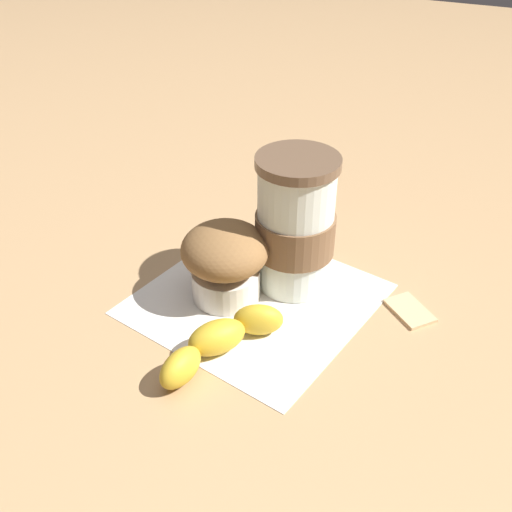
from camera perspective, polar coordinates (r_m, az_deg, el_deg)
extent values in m
plane|color=tan|center=(0.63, 0.00, -4.14)|extent=(3.00, 3.00, 0.00)
cube|color=white|center=(0.63, 0.00, -4.09)|extent=(0.26, 0.26, 0.00)
cylinder|color=silver|center=(0.62, 3.76, 2.72)|extent=(0.08, 0.08, 0.14)
cylinder|color=brown|center=(0.58, 4.04, 8.90)|extent=(0.08, 0.08, 0.01)
cylinder|color=brown|center=(0.62, 3.73, 2.18)|extent=(0.08, 0.08, 0.04)
cylinder|color=white|center=(0.63, -2.87, -2.55)|extent=(0.07, 0.07, 0.03)
ellipsoid|color=olive|center=(0.60, -2.99, 0.61)|extent=(0.09, 0.09, 0.05)
ellipsoid|color=gold|center=(0.58, 0.24, -6.08)|extent=(0.04, 0.05, 0.03)
ellipsoid|color=gold|center=(0.56, -4.11, -7.60)|extent=(0.07, 0.06, 0.03)
ellipsoid|color=gold|center=(0.54, -7.21, -10.49)|extent=(0.05, 0.03, 0.03)
cube|color=#E0B27F|center=(0.63, 14.45, -4.92)|extent=(0.06, 0.06, 0.01)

